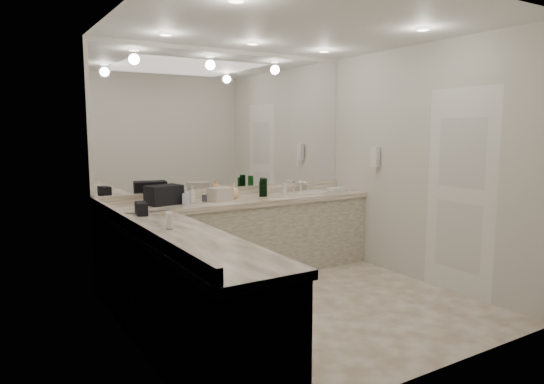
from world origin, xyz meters
TOP-DOWN VIEW (x-y plane):
  - floor at (0.00, 0.00)m, footprint 3.20×3.20m
  - ceiling at (0.00, 0.00)m, footprint 3.20×3.20m
  - wall_back at (0.00, 1.50)m, footprint 3.20×0.02m
  - wall_left at (-1.60, 0.00)m, footprint 0.02×3.00m
  - wall_right at (1.60, 0.00)m, footprint 0.02×3.00m
  - vanity_back_base at (0.00, 1.20)m, footprint 3.20×0.60m
  - vanity_back_top at (0.00, 1.19)m, footprint 3.20×0.64m
  - vanity_left_base at (-1.30, -0.30)m, footprint 0.60×2.40m
  - vanity_left_top at (-1.29, -0.30)m, footprint 0.64×2.42m
  - backsplash_back at (0.00, 1.48)m, footprint 3.20×0.04m
  - backsplash_left at (-1.58, 0.00)m, footprint 0.04×3.00m
  - mirror_back at (0.00, 1.49)m, footprint 3.12×0.01m
  - mirror_left at (-1.59, 0.00)m, footprint 0.01×2.92m
  - sink at (0.95, 1.20)m, footprint 0.44×0.44m
  - faucet at (0.95, 1.41)m, footprint 0.24×0.16m
  - wall_phone at (1.56, 0.70)m, footprint 0.06×0.10m
  - door at (1.59, -0.50)m, footprint 0.02×0.82m
  - black_toiletry_bag at (-0.91, 1.26)m, footprint 0.40×0.29m
  - black_bag_spill at (-1.30, 0.76)m, footprint 0.12×0.22m
  - cream_cosmetic_case at (-0.29, 1.17)m, footprint 0.29×0.22m
  - hand_towel at (1.37, 1.19)m, footprint 0.22×0.15m
  - lotion_left at (-1.30, 0.01)m, footprint 0.06×0.06m
  - soap_bottle_a at (-0.62, 1.18)m, footprint 0.09×0.09m
  - soap_bottle_b at (-0.71, 1.15)m, footprint 0.10×0.11m
  - soap_bottle_c at (-0.09, 1.26)m, footprint 0.18×0.18m
  - green_bottle_0 at (0.27, 1.22)m, footprint 0.07×0.07m
  - green_bottle_1 at (0.30, 1.22)m, footprint 0.06×0.06m
  - green_bottle_2 at (0.30, 1.22)m, footprint 0.07×0.07m
  - green_bottle_3 at (0.35, 1.34)m, footprint 0.07×0.07m
  - amenity_bottle_0 at (0.58, 1.21)m, footprint 0.06×0.06m
  - amenity_bottle_1 at (0.57, 1.21)m, footprint 0.04×0.04m
  - amenity_bottle_2 at (-0.45, 1.24)m, footprint 0.06×0.06m
  - amenity_bottle_3 at (-0.75, 1.32)m, footprint 0.06×0.06m
  - amenity_bottle_4 at (-0.93, 1.20)m, footprint 0.04×0.04m

SIDE VIEW (x-z plane):
  - floor at x=0.00m, z-range 0.00..0.00m
  - vanity_back_base at x=0.00m, z-range 0.00..0.84m
  - vanity_left_base at x=-1.30m, z-range 0.00..0.84m
  - vanity_back_top at x=0.00m, z-range 0.84..0.90m
  - vanity_left_top at x=-1.29m, z-range 0.84..0.90m
  - sink at x=0.95m, z-range 0.88..0.91m
  - hand_towel at x=1.37m, z-range 0.90..0.94m
  - amenity_bottle_2 at x=-0.45m, z-range 0.90..0.97m
  - backsplash_back at x=0.00m, z-range 0.90..1.00m
  - backsplash_left at x=-1.58m, z-range 0.90..1.00m
  - black_bag_spill at x=-1.30m, z-range 0.90..1.01m
  - amenity_bottle_4 at x=-0.93m, z-range 0.90..1.03m
  - amenity_bottle_1 at x=0.57m, z-range 0.90..1.03m
  - lotion_left at x=-1.30m, z-range 0.90..1.03m
  - amenity_bottle_0 at x=0.58m, z-range 0.90..1.04m
  - faucet at x=0.95m, z-range 0.90..1.04m
  - amenity_bottle_3 at x=-0.75m, z-range 0.90..1.05m
  - cream_cosmetic_case at x=-0.29m, z-range 0.90..1.05m
  - soap_bottle_b at x=-0.71m, z-range 0.90..1.07m
  - soap_bottle_c at x=-0.09m, z-range 0.90..1.08m
  - green_bottle_0 at x=0.27m, z-range 0.90..1.08m
  - soap_bottle_a at x=-0.62m, z-range 0.90..1.09m
  - green_bottle_1 at x=0.30m, z-range 0.90..1.10m
  - black_toiletry_bag at x=-0.91m, z-range 0.90..1.10m
  - green_bottle_3 at x=0.35m, z-range 0.90..1.11m
  - green_bottle_2 at x=0.30m, z-range 0.90..1.11m
  - door at x=1.59m, z-range 0.00..2.10m
  - wall_back at x=0.00m, z-range 0.00..2.60m
  - wall_left at x=-1.60m, z-range 0.00..2.60m
  - wall_right at x=1.60m, z-range 0.00..2.60m
  - wall_phone at x=1.56m, z-range 1.23..1.47m
  - mirror_back at x=0.00m, z-range 1.00..2.55m
  - mirror_left at x=-1.59m, z-range 1.00..2.55m
  - ceiling at x=0.00m, z-range 2.60..2.60m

